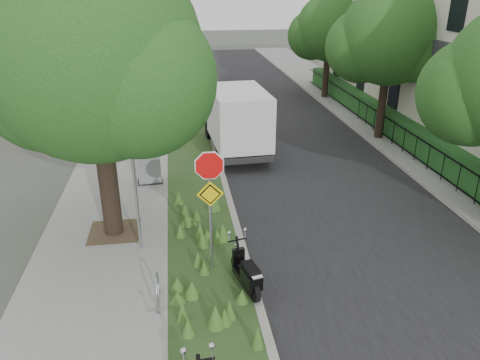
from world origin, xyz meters
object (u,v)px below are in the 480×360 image
object	(u,v)px
box_truck	(236,117)
utility_cabinet	(149,167)
sign_assembly	(210,188)
scooter_near	(248,277)

from	to	relation	value
box_truck	utility_cabinet	world-z (taller)	box_truck
sign_assembly	scooter_near	distance (m)	2.23
sign_assembly	utility_cabinet	bearing A→B (deg)	106.73
box_truck	scooter_near	bearing A→B (deg)	-96.14
utility_cabinet	sign_assembly	bearing A→B (deg)	-73.27
sign_assembly	utility_cabinet	xyz separation A→B (m)	(-1.71, 5.67, -1.65)
sign_assembly	box_truck	world-z (taller)	sign_assembly
sign_assembly	box_truck	xyz separation A→B (m)	(1.79, 8.71, -0.81)
sign_assembly	scooter_near	xyz separation A→B (m)	(0.74, -1.02, -1.84)
sign_assembly	scooter_near	size ratio (longest dim) A/B	2.05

